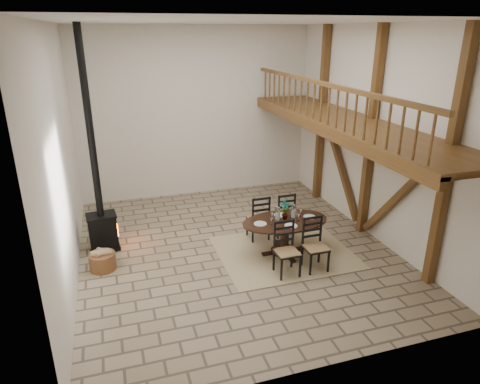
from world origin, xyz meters
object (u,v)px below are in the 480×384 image
object	(u,v)px
wood_stove	(100,205)
log_stack	(97,245)
dining_table	(285,235)
log_basket	(103,261)

from	to	relation	value
wood_stove	log_stack	bearing A→B (deg)	175.14
wood_stove	log_stack	xyz separation A→B (m)	(-0.17, -0.00, -1.01)
dining_table	wood_stove	bearing A→B (deg)	159.31
wood_stove	log_stack	world-z (taller)	wood_stove
log_basket	log_stack	distance (m)	0.96
wood_stove	log_stack	size ratio (longest dim) A/B	14.02
log_stack	wood_stove	bearing A→B (deg)	0.22
log_basket	wood_stove	bearing A→B (deg)	87.05
dining_table	wood_stove	size ratio (longest dim) A/B	0.45
dining_table	wood_stove	xyz separation A→B (m)	(-3.97, 1.46, 0.66)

